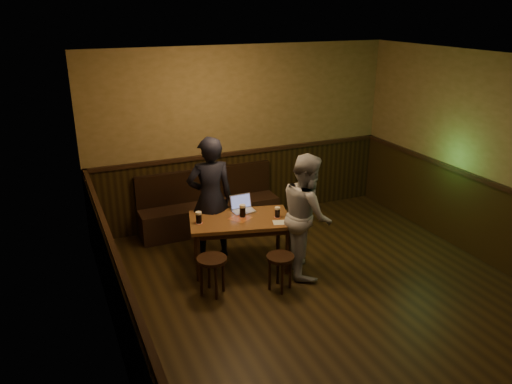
{
  "coord_description": "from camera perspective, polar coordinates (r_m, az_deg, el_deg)",
  "views": [
    {
      "loc": [
        -2.91,
        -4.21,
        3.36
      ],
      "look_at": [
        -0.5,
        1.31,
        1.09
      ],
      "focal_mm": 35.0,
      "sensor_mm": 36.0,
      "label": 1
    }
  ],
  "objects": [
    {
      "name": "room",
      "position": [
        5.72,
        9.04,
        -1.78
      ],
      "size": [
        5.04,
        6.04,
        2.84
      ],
      "color": "black",
      "rests_on": "ground"
    },
    {
      "name": "bench",
      "position": [
        7.91,
        -5.4,
        -2.09
      ],
      "size": [
        2.2,
        0.5,
        0.95
      ],
      "color": "black",
      "rests_on": "ground"
    },
    {
      "name": "pub_table",
      "position": [
        6.64,
        -1.82,
        -3.76
      ],
      "size": [
        1.47,
        1.06,
        0.71
      ],
      "rotation": [
        0.0,
        0.0,
        -0.25
      ],
      "color": "brown",
      "rests_on": "ground"
    },
    {
      "name": "stool_left",
      "position": [
        6.13,
        -5.05,
        -8.33
      ],
      "size": [
        0.37,
        0.37,
        0.5
      ],
      "rotation": [
        0.0,
        0.0,
        -0.01
      ],
      "color": "black",
      "rests_on": "ground"
    },
    {
      "name": "stool_right",
      "position": [
        6.22,
        2.79,
        -8.06
      ],
      "size": [
        0.42,
        0.42,
        0.47
      ],
      "rotation": [
        0.0,
        0.0,
        -0.24
      ],
      "color": "black",
      "rests_on": "ground"
    },
    {
      "name": "pint_left",
      "position": [
        6.47,
        -6.56,
        -2.91
      ],
      "size": [
        0.1,
        0.1,
        0.16
      ],
      "color": "#AC2215",
      "rests_on": "pub_table"
    },
    {
      "name": "pint_mid",
      "position": [
        6.62,
        -1.55,
        -2.16
      ],
      "size": [
        0.11,
        0.11,
        0.17
      ],
      "color": "#AC2215",
      "rests_on": "pub_table"
    },
    {
      "name": "pint_right",
      "position": [
        6.61,
        2.46,
        -2.32
      ],
      "size": [
        0.09,
        0.09,
        0.14
      ],
      "color": "#AC2215",
      "rests_on": "pub_table"
    },
    {
      "name": "laptop",
      "position": [
        6.83,
        -1.57,
        -1.69
      ],
      "size": [
        0.31,
        0.25,
        0.21
      ],
      "rotation": [
        0.0,
        0.0,
        0.02
      ],
      "color": "silver",
      "rests_on": "pub_table"
    },
    {
      "name": "menu",
      "position": [
        6.48,
        2.93,
        -3.48
      ],
      "size": [
        0.25,
        0.21,
        0.0
      ],
      "primitive_type": "cube",
      "rotation": [
        0.0,
        0.0,
        -0.3
      ],
      "color": "silver",
      "rests_on": "pub_table"
    },
    {
      "name": "person_suit",
      "position": [
        6.83,
        -5.24,
        -0.77
      ],
      "size": [
        0.68,
        0.48,
        1.75
      ],
      "primitive_type": "imported",
      "rotation": [
        0.0,
        0.0,
        3.04
      ],
      "color": "black",
      "rests_on": "ground"
    },
    {
      "name": "person_grey",
      "position": [
        6.48,
        5.8,
        -2.58
      ],
      "size": [
        0.81,
        0.93,
        1.62
      ],
      "primitive_type": "imported",
      "rotation": [
        0.0,
        0.0,
        1.29
      ],
      "color": "#97979C",
      "rests_on": "ground"
    }
  ]
}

